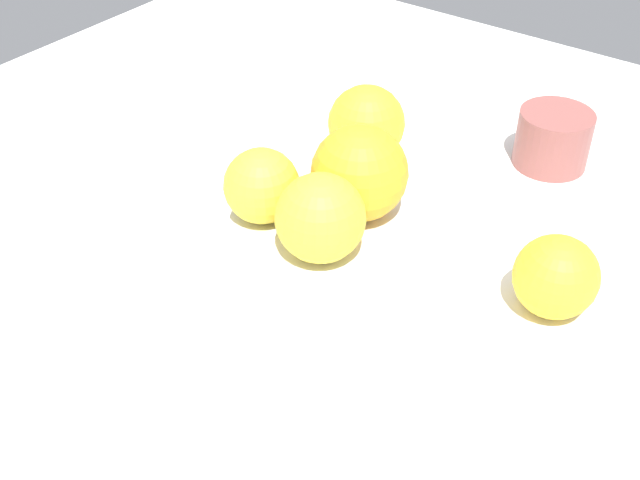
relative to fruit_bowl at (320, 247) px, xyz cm
name	(u,v)px	position (x,y,z in cm)	size (l,w,h in cm)	color
ground_plane	(320,280)	(0.00, 0.00, -3.67)	(110.00, 110.00, 2.00)	white
fruit_bowl	(320,247)	(0.00, 0.00, 0.00)	(14.56, 14.56, 5.60)	white
orange_in_bowl_0	(262,186)	(-2.60, 3.73, 5.94)	(6.03, 6.03, 6.03)	yellow
orange_in_bowl_1	(320,218)	(-3.70, -2.76, 6.30)	(6.76, 6.76, 6.76)	yellow
orange_in_bowl_2	(359,173)	(2.36, -2.08, 6.76)	(7.68, 7.68, 7.68)	#F9A823
orange_loose_0	(556,277)	(7.09, -17.43, 0.68)	(6.70, 6.70, 6.70)	yellow
orange_loose_1	(366,123)	(17.42, 7.11, 1.18)	(7.70, 7.70, 7.70)	yellow
ceramic_cup	(553,139)	(27.31, -8.48, 0.17)	(7.30, 7.30, 5.69)	#8C4C47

